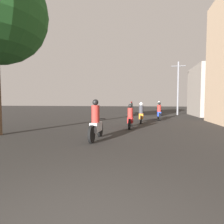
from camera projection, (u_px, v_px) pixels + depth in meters
motorcycle_silver at (96, 124)px, 7.09m from camera, size 0.60×1.94×1.65m
motorcycle_red at (130, 118)px, 10.41m from camera, size 0.60×1.97×1.43m
motorcycle_orange at (141, 115)px, 12.90m from camera, size 0.60×2.04×1.51m
motorcycle_blue at (159, 113)px, 14.97m from camera, size 0.60×2.10×1.54m
motorcycle_black at (159, 110)px, 19.43m from camera, size 0.60×1.99×1.62m
motorcycle_green at (132, 108)px, 23.96m from camera, size 0.60×2.08×1.61m
building_right_far at (219, 91)px, 19.13m from camera, size 5.39×5.49×5.47m
utility_pole_far at (178, 87)px, 20.41m from camera, size 1.60×0.20×6.21m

